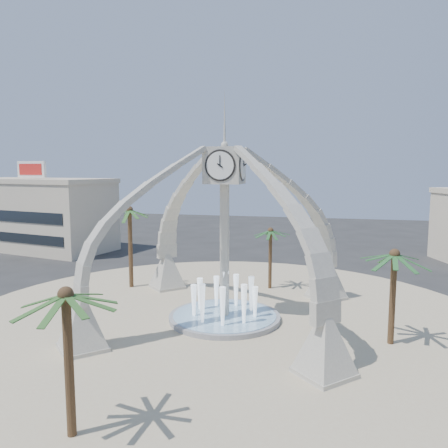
% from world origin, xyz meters
% --- Properties ---
extents(ground, '(140.00, 140.00, 0.00)m').
position_xyz_m(ground, '(0.00, 0.00, 0.00)').
color(ground, '#282828').
rests_on(ground, ground).
extents(plaza, '(40.00, 40.00, 0.06)m').
position_xyz_m(plaza, '(0.00, 0.00, 0.03)').
color(plaza, '#C1B28F').
rests_on(plaza, ground).
extents(clock_tower, '(17.94, 17.94, 16.30)m').
position_xyz_m(clock_tower, '(-0.00, -0.00, 6.49)').
color(clock_tower, beige).
rests_on(clock_tower, ground).
extents(fountain, '(8.00, 8.00, 3.62)m').
position_xyz_m(fountain, '(0.00, 0.00, 0.29)').
color(fountain, '#97979A').
rests_on(fountain, ground).
extents(building_nw, '(23.75, 13.73, 11.90)m').
position_xyz_m(building_nw, '(-32.00, 22.00, 4.83)').
color(building_nw, beige).
rests_on(building_nw, ground).
extents(palm_east, '(4.77, 4.77, 6.45)m').
position_xyz_m(palm_east, '(11.03, -1.81, 5.62)').
color(palm_east, brown).
rests_on(palm_east, ground).
extents(palm_west, '(4.20, 4.20, 7.95)m').
position_xyz_m(palm_west, '(-10.40, 6.59, 7.05)').
color(palm_west, brown).
rests_on(palm_west, ground).
extents(palm_north, '(4.43, 4.43, 5.99)m').
position_xyz_m(palm_north, '(2.06, 9.11, 5.27)').
color(palm_north, brown).
rests_on(palm_north, ground).
extents(palm_south, '(4.11, 4.11, 6.68)m').
position_xyz_m(palm_south, '(-2.83, -14.85, 5.85)').
color(palm_south, brown).
rests_on(palm_south, ground).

